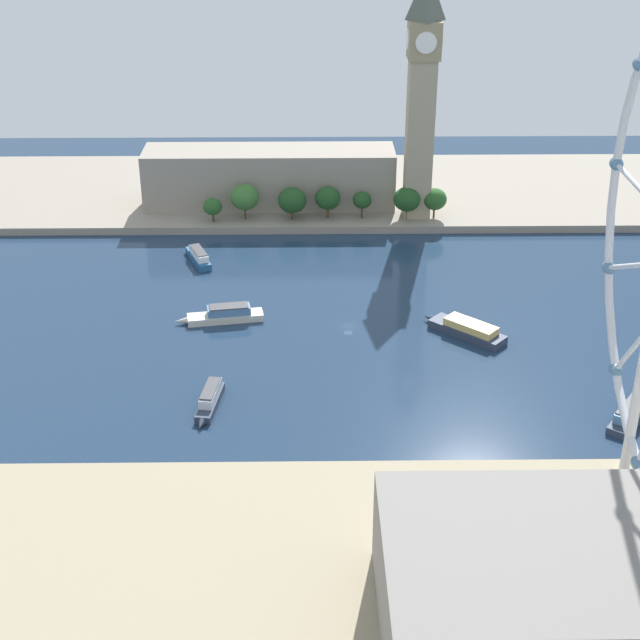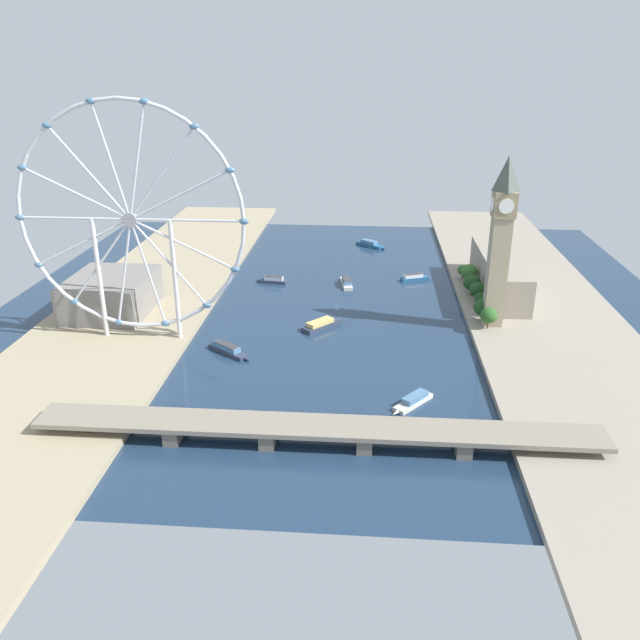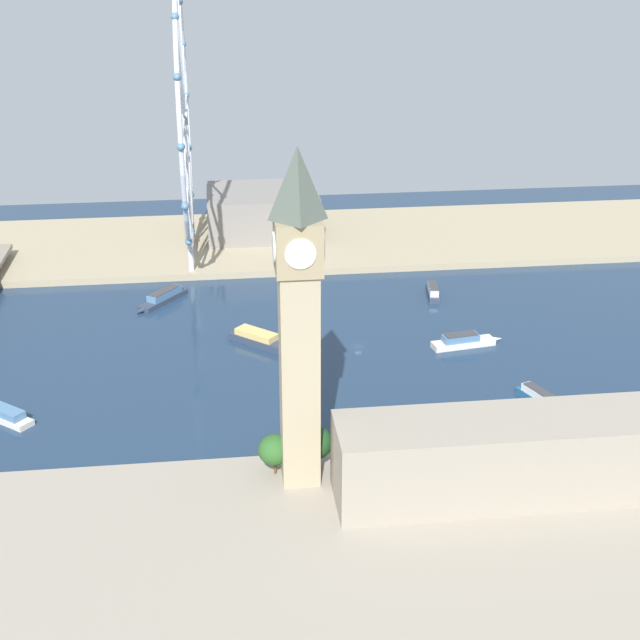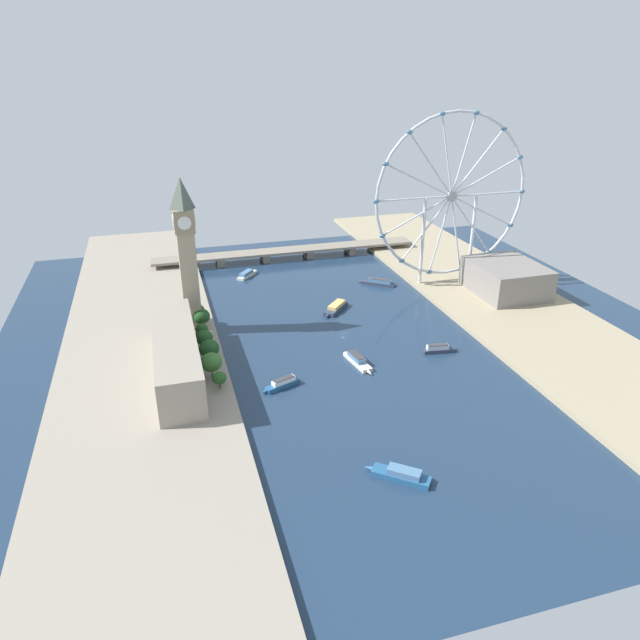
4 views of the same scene
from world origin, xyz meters
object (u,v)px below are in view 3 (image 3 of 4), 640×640
object	(u,v)px
riverside_hall	(262,212)
tour_boat_5	(3,414)
clock_tower	(299,318)
tour_boat_1	(163,297)
parliament_block	(523,456)
tour_boat_3	(541,399)
ferris_wheel	(184,119)
tour_boat_4	(260,339)
tour_boat_6	(433,291)
tour_boat_2	(464,341)

from	to	relation	value
riverside_hall	tour_boat_5	bearing A→B (deg)	151.62
clock_tower	tour_boat_1	size ratio (longest dim) A/B	3.57
parliament_block	tour_boat_1	world-z (taller)	parliament_block
tour_boat_1	tour_boat_3	world-z (taller)	tour_boat_3
parliament_block	riverside_hall	bearing A→B (deg)	13.38
parliament_block	ferris_wheel	size ratio (longest dim) A/B	0.82
tour_boat_3	tour_boat_4	world-z (taller)	tour_boat_3
tour_boat_1	tour_boat_6	world-z (taller)	tour_boat_6
tour_boat_5	riverside_hall	bearing A→B (deg)	-78.93
tour_boat_3	tour_boat_6	size ratio (longest dim) A/B	1.02
ferris_wheel	tour_boat_6	bearing A→B (deg)	-118.41
parliament_block	tour_boat_1	bearing A→B (deg)	33.36
tour_boat_2	tour_boat_4	size ratio (longest dim) A/B	1.15
clock_tower	tour_boat_2	world-z (taller)	clock_tower
parliament_block	riverside_hall	world-z (taller)	parliament_block
parliament_block	riverside_hall	xyz separation A→B (m)	(232.71, 55.34, -0.62)
tour_boat_3	tour_boat_6	distance (m)	97.62
riverside_hall	tour_boat_6	xyz separation A→B (m)	(-84.78, -66.59, -11.48)
tour_boat_5	tour_boat_1	bearing A→B (deg)	-77.07
riverside_hall	tour_boat_4	world-z (taller)	riverside_hall
clock_tower	tour_boat_3	size ratio (longest dim) A/B	4.20
tour_boat_4	clock_tower	bearing A→B (deg)	-44.15
clock_tower	riverside_hall	xyz separation A→B (m)	(219.20, -2.65, -37.63)
riverside_hall	clock_tower	bearing A→B (deg)	179.31
ferris_wheel	riverside_hall	distance (m)	69.49
clock_tower	tour_boat_3	world-z (taller)	clock_tower
clock_tower	ferris_wheel	world-z (taller)	ferris_wheel
tour_boat_1	tour_boat_2	world-z (taller)	tour_boat_2
tour_boat_3	ferris_wheel	bearing A→B (deg)	-164.51
tour_boat_3	tour_boat_1	bearing A→B (deg)	-150.85
tour_boat_1	tour_boat_2	size ratio (longest dim) A/B	0.92
tour_boat_5	tour_boat_6	world-z (taller)	tour_boat_6
tour_boat_5	parliament_block	bearing A→B (deg)	-163.32
tour_boat_6	tour_boat_5	bearing A→B (deg)	126.43
tour_boat_4	tour_boat_5	size ratio (longest dim) A/B	1.09
tour_boat_1	tour_boat_6	distance (m)	112.96
tour_boat_1	tour_boat_5	size ratio (longest dim) A/B	1.16
clock_tower	tour_boat_3	distance (m)	102.95
ferris_wheel	riverside_hall	xyz separation A→B (m)	(30.05, -34.61, -52.24)
tour_boat_3	parliament_block	bearing A→B (deg)	-46.86
tour_boat_3	tour_boat_6	bearing A→B (deg)	166.12
ferris_wheel	tour_boat_3	size ratio (longest dim) A/B	5.53
tour_boat_2	ferris_wheel	bearing A→B (deg)	124.55
parliament_block	ferris_wheel	distance (m)	227.65
parliament_block	riverside_hall	distance (m)	239.20
parliament_block	tour_boat_3	bearing A→B (deg)	-25.34
riverside_hall	tour_boat_5	xyz separation A→B (m)	(-170.76, 92.24, -11.84)
tour_boat_1	tour_boat_4	xyz separation A→B (m)	(-45.71, -37.56, 0.01)
clock_tower	ferris_wheel	bearing A→B (deg)	9.59
tour_boat_2	tour_boat_6	xyz separation A→B (m)	(50.20, -0.18, 0.13)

